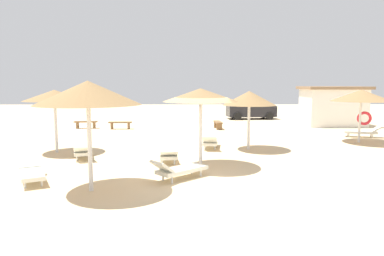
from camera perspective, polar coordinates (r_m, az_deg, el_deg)
ground_plane at (r=11.65m, az=0.20°, el=-7.70°), size 80.00×80.00×0.00m
parasol_0 at (r=12.59m, az=1.39°, el=5.24°), size 2.67×2.67×2.81m
parasol_1 at (r=19.86m, az=25.43°, el=4.65°), size 2.99×2.99×2.68m
parasol_2 at (r=16.40m, az=-21.11°, el=4.84°), size 2.62×2.62×2.71m
parasol_3 at (r=16.22m, az=9.13°, el=4.70°), size 2.39×2.39×2.65m
parasol_4 at (r=10.10m, az=-16.29°, el=5.37°), size 2.89×2.89×3.06m
lounger_0 at (r=11.24m, az=-2.10°, el=-6.59°), size 1.84×1.74×0.69m
lounger_2 at (r=14.95m, az=-17.04°, el=-3.48°), size 1.14×2.01×0.66m
lounger_3 at (r=16.52m, az=2.99°, el=-2.17°), size 0.88×1.95×0.72m
lounger_4 at (r=12.04m, az=-24.27°, el=-6.31°), size 1.43×1.98×0.68m
lounger_5 at (r=13.65m, az=-3.92°, el=-4.18°), size 0.87×1.97×0.63m
lounger_6 at (r=22.11m, az=25.63°, el=-0.52°), size 2.01×1.16×0.67m
bench_0 at (r=23.72m, az=4.17°, el=0.71°), size 0.51×1.52×0.49m
bench_1 at (r=24.90m, az=-16.60°, el=0.74°), size 1.52×0.48×0.49m
bench_2 at (r=23.97m, az=-11.38°, el=0.65°), size 1.51×0.43×0.49m
parked_car at (r=30.62m, az=9.31°, el=2.97°), size 4.14×2.27×1.72m
beach_cabana at (r=27.37m, az=21.52°, el=3.33°), size 4.36×3.26×2.78m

